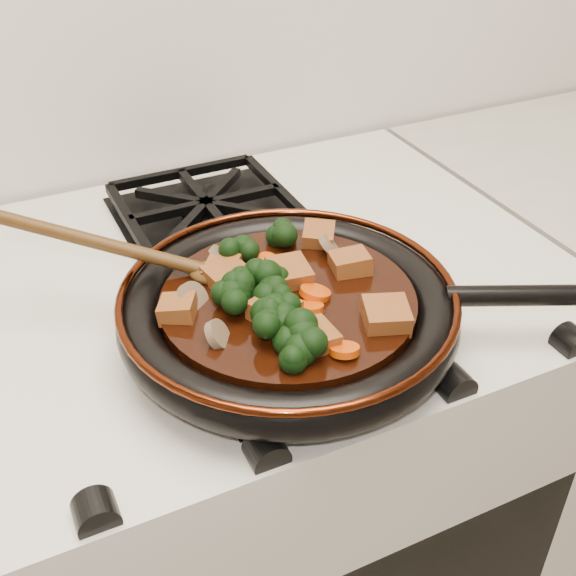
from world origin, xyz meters
name	(u,v)px	position (x,y,z in m)	size (l,w,h in m)	color
stove	(257,508)	(0.00, 1.69, 0.45)	(0.76, 0.60, 0.90)	beige
burner_grate_front	(298,325)	(0.00, 1.55, 0.91)	(0.23, 0.23, 0.03)	black
burner_grate_back	(207,210)	(0.00, 1.83, 0.91)	(0.23, 0.23, 0.03)	black
skillet	(290,309)	(-0.01, 1.54, 0.94)	(0.45, 0.35, 0.05)	black
braising_sauce	(288,305)	(-0.01, 1.55, 0.95)	(0.26, 0.26, 0.02)	black
tofu_cube_0	(318,236)	(0.06, 1.63, 0.97)	(0.04, 0.03, 0.02)	brown
tofu_cube_1	(279,277)	(-0.01, 1.57, 0.97)	(0.03, 0.03, 0.02)	brown
tofu_cube_2	(386,316)	(0.05, 1.47, 0.97)	(0.04, 0.04, 0.02)	brown
tofu_cube_3	(313,338)	(-0.03, 1.47, 0.97)	(0.04, 0.04, 0.02)	brown
tofu_cube_4	(274,312)	(-0.04, 1.52, 0.97)	(0.04, 0.04, 0.02)	brown
tofu_cube_5	(226,276)	(-0.06, 1.60, 0.97)	(0.04, 0.04, 0.02)	brown
tofu_cube_6	(350,263)	(0.07, 1.56, 0.97)	(0.04, 0.04, 0.02)	brown
tofu_cube_7	(289,274)	(0.00, 1.57, 0.97)	(0.04, 0.04, 0.02)	brown
tofu_cube_8	(223,270)	(-0.06, 1.61, 0.97)	(0.03, 0.03, 0.02)	brown
tofu_cube_9	(178,309)	(-0.12, 1.57, 0.97)	(0.03, 0.03, 0.02)	brown
broccoli_floret_0	(276,301)	(-0.03, 1.53, 0.97)	(0.06, 0.06, 0.05)	black
broccoli_floret_1	(274,328)	(-0.05, 1.49, 0.97)	(0.06, 0.06, 0.05)	black
broccoli_floret_2	(237,302)	(-0.07, 1.55, 0.97)	(0.06, 0.06, 0.05)	black
broccoli_floret_3	(233,292)	(-0.07, 1.56, 0.97)	(0.06, 0.06, 0.05)	black
broccoli_floret_4	(298,348)	(-0.05, 1.46, 0.97)	(0.06, 0.06, 0.05)	black
broccoli_floret_5	(271,281)	(-0.03, 1.56, 0.97)	(0.06, 0.06, 0.06)	black
broccoli_floret_6	(239,255)	(-0.03, 1.63, 0.97)	(0.06, 0.06, 0.05)	black
broccoli_floret_7	(298,342)	(-0.04, 1.47, 0.97)	(0.06, 0.06, 0.05)	black
broccoli_floret_8	(279,319)	(-0.04, 1.51, 0.97)	(0.06, 0.06, 0.05)	black
broccoli_floret_9	(290,235)	(0.03, 1.64, 0.97)	(0.06, 0.06, 0.05)	black
carrot_coin_0	(277,271)	(-0.01, 1.59, 0.96)	(0.03, 0.03, 0.01)	#CD3F05
carrot_coin_1	(269,263)	(-0.01, 1.60, 0.96)	(0.03, 0.03, 0.01)	#CD3F05
carrot_coin_2	(291,308)	(-0.02, 1.52, 0.96)	(0.03, 0.03, 0.01)	#CD3F05
carrot_coin_3	(309,308)	(-0.01, 1.51, 0.96)	(0.03, 0.03, 0.01)	#CD3F05
carrot_coin_4	(315,293)	(0.01, 1.53, 0.96)	(0.03, 0.03, 0.01)	#CD3F05
carrot_coin_5	(344,350)	(-0.01, 1.44, 0.96)	(0.03, 0.03, 0.01)	#CD3F05
mushroom_slice_0	(222,257)	(-0.05, 1.63, 0.97)	(0.03, 0.03, 0.01)	brown
mushroom_slice_1	(193,299)	(-0.11, 1.57, 0.97)	(0.03, 0.03, 0.01)	brown
mushroom_slice_2	(331,248)	(0.06, 1.60, 0.97)	(0.03, 0.03, 0.01)	brown
mushroom_slice_3	(218,335)	(-0.10, 1.51, 0.97)	(0.03, 0.03, 0.01)	brown
wooden_spoon	(154,257)	(-0.12, 1.64, 0.98)	(0.14, 0.10, 0.23)	#462A0F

